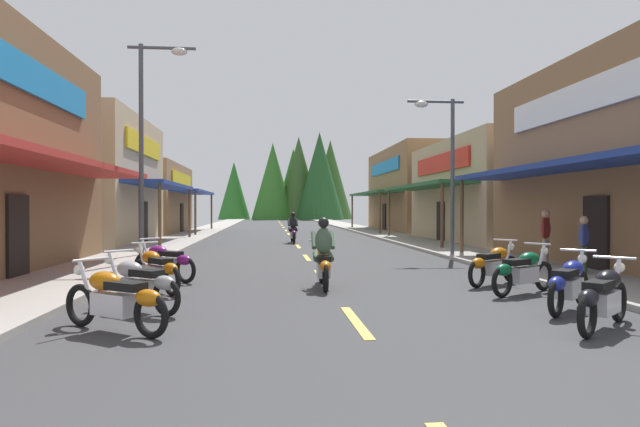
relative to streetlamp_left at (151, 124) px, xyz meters
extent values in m
cube|color=#38383A|center=(4.96, 17.47, -4.42)|extent=(9.70, 97.00, 0.10)
cube|color=#9E9991|center=(-1.20, 17.47, -4.31)|extent=(2.63, 97.00, 0.12)
cube|color=#9E9991|center=(11.13, 17.47, -4.31)|extent=(2.63, 97.00, 0.12)
cube|color=#E0C64C|center=(4.96, -8.81, -4.36)|extent=(0.16, 2.40, 0.01)
cube|color=#E0C64C|center=(4.96, -2.98, -4.36)|extent=(0.16, 2.40, 0.01)
cube|color=#E0C64C|center=(4.96, 2.16, -4.36)|extent=(0.16, 2.40, 0.01)
cube|color=#E0C64C|center=(4.96, 7.82, -4.36)|extent=(0.16, 2.40, 0.01)
cube|color=#E0C64C|center=(4.96, 14.80, -4.36)|extent=(0.16, 2.40, 0.01)
cube|color=#E0C64C|center=(4.96, 19.95, -4.36)|extent=(0.16, 2.40, 0.01)
cube|color=#E0C64C|center=(4.96, 25.55, -4.36)|extent=(0.16, 2.40, 0.01)
cube|color=#E0C64C|center=(4.96, 32.51, -4.36)|extent=(0.16, 2.40, 0.01)
cube|color=#E0C64C|center=(4.96, 38.31, -4.36)|extent=(0.16, 2.40, 0.01)
cube|color=#E0C64C|center=(4.96, 43.41, -4.36)|extent=(0.16, 2.40, 0.01)
cube|color=#E0C64C|center=(4.96, 50.16, -4.36)|extent=(0.16, 2.40, 0.01)
cube|color=#E0C64C|center=(4.96, 55.27, -4.36)|extent=(0.16, 2.40, 0.01)
cube|color=#B72D28|center=(-1.61, -3.30, -1.47)|extent=(1.80, 12.23, 0.16)
cylinder|color=brown|center=(-0.91, 2.62, -2.96)|extent=(0.14, 0.14, 2.82)
cube|color=#197FCC|center=(-2.45, -3.30, 0.79)|extent=(0.10, 9.52, 0.90)
cube|color=black|center=(-2.47, -3.30, -3.32)|extent=(0.08, 1.10, 2.10)
cube|color=tan|center=(-6.61, 10.31, -1.27)|extent=(8.18, 9.95, 6.21)
cube|color=navy|center=(-1.61, 10.31, -1.47)|extent=(1.80, 8.95, 0.16)
cylinder|color=brown|center=(-0.91, 6.03, -2.96)|extent=(0.14, 0.14, 2.82)
cylinder|color=brown|center=(-0.91, 14.58, -2.96)|extent=(0.14, 0.14, 2.82)
cube|color=yellow|center=(-2.45, 10.31, 0.47)|extent=(0.10, 6.96, 0.90)
cube|color=black|center=(-2.47, 10.31, -3.32)|extent=(0.08, 1.10, 2.10)
cube|color=olive|center=(-5.73, 21.88, -1.96)|extent=(6.44, 11.10, 4.82)
cube|color=navy|center=(-1.61, 21.88, -1.47)|extent=(1.80, 9.99, 0.16)
cylinder|color=brown|center=(-0.91, 17.08, -2.96)|extent=(0.14, 0.14, 2.82)
cylinder|color=brown|center=(-0.91, 26.67, -2.96)|extent=(0.14, 0.14, 2.82)
cube|color=yellow|center=(-2.45, 21.88, -0.61)|extent=(0.10, 7.77, 0.90)
cube|color=black|center=(-2.47, 21.88, -3.32)|extent=(0.08, 1.10, 2.10)
cube|color=navy|center=(11.54, -3.27, -1.47)|extent=(1.80, 12.28, 0.16)
cylinder|color=brown|center=(10.84, 2.67, -2.96)|extent=(0.14, 0.14, 2.82)
cube|color=white|center=(12.38, -3.27, 0.52)|extent=(0.10, 9.55, 0.90)
cube|color=black|center=(12.40, -3.27, -3.32)|extent=(0.08, 1.10, 2.10)
cube|color=tan|center=(16.52, 10.04, -1.75)|extent=(8.16, 11.64, 5.23)
cube|color=#236033|center=(11.54, 10.04, -1.47)|extent=(1.80, 10.48, 0.16)
cylinder|color=brown|center=(10.84, 5.00, -2.96)|extent=(0.14, 0.14, 2.82)
cylinder|color=brown|center=(10.84, 15.07, -2.96)|extent=(0.14, 0.14, 2.82)
cube|color=red|center=(12.38, 10.04, -0.29)|extent=(0.10, 8.15, 0.90)
cube|color=black|center=(12.40, 10.04, -3.32)|extent=(0.08, 1.10, 2.10)
cube|color=olive|center=(16.17, 23.70, -1.24)|extent=(7.46, 13.57, 6.25)
cube|color=#236033|center=(11.54, 23.70, -1.47)|extent=(1.80, 12.21, 0.16)
cylinder|color=brown|center=(10.84, 17.79, -2.96)|extent=(0.14, 0.14, 2.82)
cylinder|color=brown|center=(10.84, 29.60, -2.96)|extent=(0.14, 0.14, 2.82)
cube|color=#197FCC|center=(12.38, 23.70, 0.51)|extent=(0.10, 9.50, 0.90)
cube|color=black|center=(12.40, 23.70, -3.32)|extent=(0.08, 1.10, 2.10)
cylinder|color=#474C51|center=(-0.29, 0.00, -0.97)|extent=(0.14, 0.14, 6.81)
cylinder|color=#474C51|center=(0.34, 0.00, 2.34)|extent=(2.06, 0.10, 0.10)
ellipsoid|color=silver|center=(0.87, 0.00, 2.24)|extent=(0.50, 0.30, 0.24)
cylinder|color=#474C51|center=(10.21, 1.91, -1.52)|extent=(0.14, 0.14, 5.70)
cylinder|color=#474C51|center=(9.58, 1.91, 1.23)|extent=(2.06, 0.10, 0.10)
ellipsoid|color=silver|center=(9.06, 1.91, 1.13)|extent=(0.50, 0.30, 0.24)
torus|color=black|center=(9.04, -9.19, -4.05)|extent=(0.55, 0.50, 0.64)
torus|color=black|center=(7.91, -10.19, -4.05)|extent=(0.55, 0.50, 0.64)
cube|color=silver|center=(8.48, -9.69, -3.97)|extent=(0.71, 0.67, 0.32)
ellipsoid|color=black|center=(8.63, -9.56, -3.65)|extent=(0.63, 0.61, 0.28)
cube|color=black|center=(8.29, -9.86, -3.69)|extent=(0.64, 0.61, 0.12)
ellipsoid|color=black|center=(7.95, -10.15, -3.82)|extent=(0.49, 0.47, 0.24)
cylinder|color=silver|center=(8.94, -9.28, -3.72)|extent=(0.32, 0.29, 0.71)
cylinder|color=silver|center=(8.85, -9.36, -3.35)|extent=(0.43, 0.48, 0.04)
sphere|color=white|center=(9.06, -9.17, -3.52)|extent=(0.16, 0.16, 0.16)
torus|color=black|center=(9.30, -7.76, -4.05)|extent=(0.53, 0.52, 0.64)
torus|color=black|center=(8.23, -8.81, -4.05)|extent=(0.53, 0.52, 0.64)
cube|color=silver|center=(8.76, -8.28, -3.97)|extent=(0.70, 0.69, 0.32)
ellipsoid|color=navy|center=(8.91, -8.14, -3.65)|extent=(0.62, 0.62, 0.28)
cube|color=black|center=(8.58, -8.46, -3.69)|extent=(0.62, 0.62, 0.12)
ellipsoid|color=navy|center=(8.26, -8.77, -3.82)|extent=(0.48, 0.48, 0.24)
cylinder|color=silver|center=(9.21, -7.85, -3.72)|extent=(0.31, 0.30, 0.71)
cylinder|color=silver|center=(9.12, -7.93, -3.35)|extent=(0.45, 0.46, 0.04)
sphere|color=white|center=(9.32, -7.74, -3.52)|extent=(0.16, 0.16, 0.16)
torus|color=black|center=(9.48, -6.03, -4.05)|extent=(0.60, 0.42, 0.64)
torus|color=black|center=(8.21, -6.82, -4.05)|extent=(0.60, 0.42, 0.64)
cube|color=silver|center=(8.85, -6.42, -3.97)|extent=(0.74, 0.61, 0.32)
ellipsoid|color=#0C5933|center=(9.02, -6.32, -3.65)|extent=(0.64, 0.57, 0.28)
cube|color=black|center=(8.64, -6.56, -3.69)|extent=(0.66, 0.55, 0.12)
ellipsoid|color=#0C5933|center=(8.25, -6.79, -3.82)|extent=(0.50, 0.44, 0.24)
cylinder|color=silver|center=(9.37, -6.10, -3.72)|extent=(0.35, 0.25, 0.71)
cylinder|color=silver|center=(9.27, -6.16, -3.35)|extent=(0.35, 0.53, 0.04)
sphere|color=white|center=(9.51, -6.01, -3.52)|extent=(0.16, 0.16, 0.16)
torus|color=black|center=(9.39, -4.62, -4.05)|extent=(0.57, 0.47, 0.64)
torus|color=black|center=(8.20, -5.53, -4.05)|extent=(0.57, 0.47, 0.64)
cube|color=silver|center=(8.80, -5.07, -3.97)|extent=(0.73, 0.65, 0.32)
ellipsoid|color=#BF660C|center=(8.96, -4.95, -3.65)|extent=(0.64, 0.59, 0.28)
cube|color=black|center=(8.60, -5.22, -3.69)|extent=(0.65, 0.59, 0.12)
ellipsoid|color=#BF660C|center=(8.24, -5.50, -3.82)|extent=(0.50, 0.46, 0.24)
cylinder|color=silver|center=(9.29, -4.70, -3.72)|extent=(0.33, 0.27, 0.71)
cylinder|color=silver|center=(9.20, -4.77, -3.35)|extent=(0.40, 0.50, 0.04)
sphere|color=white|center=(9.42, -4.60, -3.52)|extent=(0.16, 0.16, 0.16)
torus|color=black|center=(0.80, -8.74, -4.05)|extent=(0.58, 0.46, 0.64)
torus|color=black|center=(2.02, -9.62, -4.05)|extent=(0.58, 0.46, 0.64)
cube|color=silver|center=(1.41, -9.18, -3.97)|extent=(0.73, 0.64, 0.32)
ellipsoid|color=#BF660C|center=(1.25, -9.06, -3.65)|extent=(0.64, 0.59, 0.28)
cube|color=black|center=(1.61, -9.33, -3.69)|extent=(0.65, 0.58, 0.12)
ellipsoid|color=#BF660C|center=(1.98, -9.59, -3.82)|extent=(0.50, 0.45, 0.24)
cylinder|color=silver|center=(0.91, -8.82, -3.72)|extent=(0.34, 0.27, 0.71)
cylinder|color=silver|center=(1.01, -8.89, -3.35)|extent=(0.39, 0.51, 0.04)
sphere|color=white|center=(0.78, -8.72, -3.52)|extent=(0.16, 0.16, 0.16)
torus|color=black|center=(0.79, -7.16, -4.05)|extent=(0.56, 0.48, 0.64)
torus|color=black|center=(1.95, -8.11, -4.05)|extent=(0.56, 0.48, 0.64)
cube|color=silver|center=(1.37, -7.63, -3.97)|extent=(0.72, 0.66, 0.32)
ellipsoid|color=#99999E|center=(1.21, -7.51, -3.65)|extent=(0.64, 0.60, 0.28)
cube|color=black|center=(1.56, -7.79, -3.69)|extent=(0.64, 0.60, 0.12)
ellipsoid|color=#99999E|center=(1.91, -8.08, -3.82)|extent=(0.49, 0.46, 0.24)
cylinder|color=silver|center=(0.89, -7.24, -3.72)|extent=(0.33, 0.28, 0.71)
cylinder|color=silver|center=(0.98, -7.32, -3.35)|extent=(0.41, 0.49, 0.04)
sphere|color=white|center=(0.76, -7.14, -3.52)|extent=(0.16, 0.16, 0.16)
torus|color=black|center=(0.77, -4.83, -4.05)|extent=(0.46, 0.57, 0.64)
torus|color=black|center=(1.67, -6.03, -4.05)|extent=(0.46, 0.57, 0.64)
cube|color=silver|center=(1.22, -5.43, -3.97)|extent=(0.64, 0.73, 0.32)
ellipsoid|color=#BF660C|center=(1.10, -5.27, -3.65)|extent=(0.59, 0.64, 0.28)
cube|color=black|center=(1.37, -5.63, -3.69)|extent=(0.58, 0.65, 0.12)
ellipsoid|color=#BF660C|center=(1.64, -5.99, -3.82)|extent=(0.46, 0.50, 0.24)
cylinder|color=silver|center=(0.85, -4.93, -3.72)|extent=(0.27, 0.33, 0.71)
cylinder|color=silver|center=(0.92, -5.03, -3.35)|extent=(0.50, 0.39, 0.04)
sphere|color=white|center=(0.75, -4.80, -3.52)|extent=(0.16, 0.16, 0.16)
torus|color=black|center=(0.48, -3.23, -4.05)|extent=(0.57, 0.47, 0.64)
torus|color=black|center=(1.66, -4.16, -4.05)|extent=(0.57, 0.47, 0.64)
cube|color=silver|center=(1.07, -3.69, -3.97)|extent=(0.72, 0.65, 0.32)
ellipsoid|color=#721972|center=(0.92, -3.57, -3.65)|extent=(0.64, 0.60, 0.28)
cube|color=black|center=(1.27, -3.85, -3.69)|extent=(0.65, 0.59, 0.12)
ellipsoid|color=#721972|center=(1.62, -4.13, -3.82)|extent=(0.49, 0.46, 0.24)
cylinder|color=silver|center=(0.59, -3.31, -3.72)|extent=(0.33, 0.28, 0.71)
cylinder|color=silver|center=(0.68, -3.39, -3.35)|extent=(0.40, 0.50, 0.04)
sphere|color=white|center=(0.46, -3.21, -3.52)|extent=(0.16, 0.16, 0.16)
torus|color=black|center=(4.85, -4.35, -4.05)|extent=(0.12, 0.64, 0.64)
torus|color=black|center=(4.80, -5.85, -4.05)|extent=(0.12, 0.64, 0.64)
cube|color=silver|center=(4.82, -5.10, -3.97)|extent=(0.31, 0.71, 0.32)
ellipsoid|color=#BF660C|center=(4.83, -4.90, -3.65)|extent=(0.34, 0.57, 0.28)
cube|color=black|center=(4.82, -5.35, -3.69)|extent=(0.30, 0.61, 0.12)
ellipsoid|color=#BF660C|center=(4.80, -5.80, -3.82)|extent=(0.26, 0.45, 0.24)
cylinder|color=silver|center=(4.85, -4.48, -3.72)|extent=(0.07, 0.37, 0.71)
cylinder|color=silver|center=(4.84, -4.60, -3.35)|extent=(0.60, 0.06, 0.04)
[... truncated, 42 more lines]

